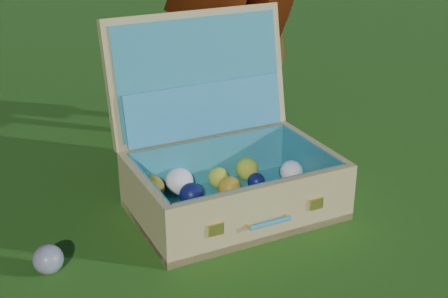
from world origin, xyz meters
TOP-DOWN VIEW (x-y plane):
  - ground at (0.00, 0.00)m, footprint 60.00×60.00m
  - stray_ball at (-0.63, -0.02)m, footprint 0.08×0.08m
  - suitcase at (-0.06, 0.17)m, footprint 0.63×0.57m

SIDE VIEW (x-z plane):
  - ground at x=0.00m, z-range 0.00..0.00m
  - stray_ball at x=-0.63m, z-range 0.00..0.08m
  - suitcase at x=-0.06m, z-range -0.12..0.45m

